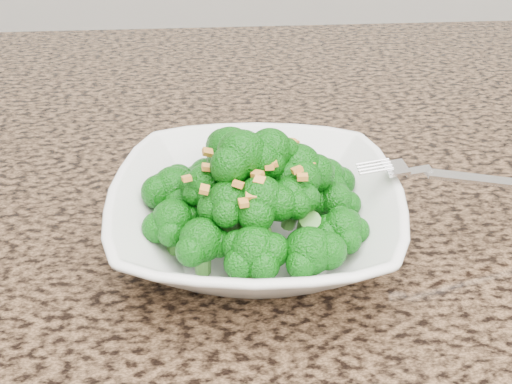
{
  "coord_description": "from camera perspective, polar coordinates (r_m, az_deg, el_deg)",
  "views": [
    {
      "loc": [
        -0.06,
        -0.13,
        1.21
      ],
      "look_at": [
        -0.03,
        0.28,
        0.95
      ],
      "focal_mm": 45.0,
      "sensor_mm": 36.0,
      "label": 1
    }
  ],
  "objects": [
    {
      "name": "granite_counter",
      "position": [
        0.54,
        3.21,
        -4.38
      ],
      "size": [
        1.64,
        1.04,
        0.03
      ],
      "primitive_type": "cube",
      "color": "brown",
      "rests_on": "cabinet"
    },
    {
      "name": "bowl",
      "position": [
        0.5,
        0.0,
        -2.21
      ],
      "size": [
        0.24,
        0.24,
        0.05
      ],
      "primitive_type": "imported",
      "rotation": [
        0.0,
        0.0,
        -0.08
      ],
      "color": "white",
      "rests_on": "granite_counter"
    },
    {
      "name": "broccoli_pile",
      "position": [
        0.46,
        0.0,
        3.87
      ],
      "size": [
        0.2,
        0.2,
        0.07
      ],
      "primitive_type": null,
      "color": "#0C620B",
      "rests_on": "bowl"
    },
    {
      "name": "garlic_topping",
      "position": [
        0.45,
        0.0,
        7.86
      ],
      "size": [
        0.12,
        0.12,
        0.01
      ],
      "primitive_type": null,
      "color": "gold",
      "rests_on": "broccoli_pile"
    },
    {
      "name": "fork",
      "position": [
        0.51,
        14.61,
        1.8
      ],
      "size": [
        0.17,
        0.04,
        0.01
      ],
      "primitive_type": null,
      "rotation": [
        0.0,
        0.0,
        0.08
      ],
      "color": "silver",
      "rests_on": "bowl"
    }
  ]
}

